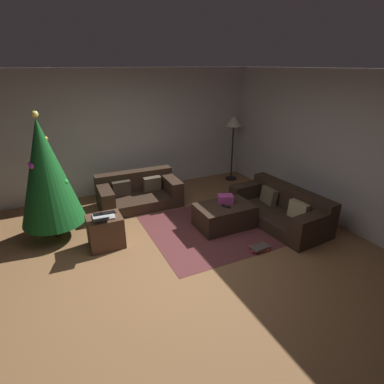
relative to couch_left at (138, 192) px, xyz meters
name	(u,v)px	position (x,y,z in m)	size (l,w,h in m)	color
ground_plane	(175,264)	(-0.14, -2.24, -0.25)	(6.40, 6.40, 0.00)	brown
rear_partition	(116,133)	(-0.14, 0.90, 1.05)	(6.40, 0.12, 2.60)	#BCB7B2
corner_partition	(345,151)	(3.00, -2.24, 1.05)	(0.12, 6.40, 2.60)	#B5B0AB
couch_left	(138,192)	(0.00, 0.00, 0.00)	(1.60, 0.94, 0.63)	#332319
couch_right	(281,209)	(2.10, -1.88, 0.00)	(0.98, 1.86, 0.63)	#332319
ottoman	(224,216)	(1.08, -1.59, -0.05)	(0.97, 0.64, 0.40)	#332319
gift_box	(225,199)	(1.15, -1.49, 0.22)	(0.26, 0.19, 0.14)	#B23F8C
tv_remote	(226,206)	(1.07, -1.65, 0.17)	(0.05, 0.16, 0.02)	black
christmas_tree	(46,173)	(-1.60, -0.66, 0.87)	(0.98, 0.98, 2.05)	brown
side_table	(106,231)	(-0.92, -1.32, 0.00)	(0.52, 0.44, 0.50)	#4C3323
laptop	(104,215)	(-0.92, -1.38, 0.31)	(0.35, 0.43, 0.18)	silver
book_stack	(259,248)	(1.17, -2.48, -0.21)	(0.32, 0.25, 0.07)	#B7332D
corner_lamp	(234,126)	(2.50, 0.42, 1.07)	(0.36, 0.36, 1.56)	black
area_rug	(224,226)	(1.08, -1.59, -0.25)	(2.60, 2.00, 0.01)	brown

